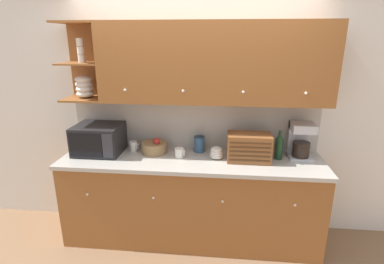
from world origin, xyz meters
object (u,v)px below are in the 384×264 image
mug_blue_second (134,146)px  mug (180,153)px  bowl_stack_on_counter (216,153)px  bread_box (249,147)px  coffee_maker (301,140)px  fruit_basket (154,147)px  microwave (99,139)px  storage_canister (199,144)px  wine_bottle (279,146)px

mug_blue_second → mug: 0.53m
bowl_stack_on_counter → bread_box: size_ratio=0.34×
mug_blue_second → coffee_maker: (1.73, -0.01, 0.13)m
mug → bowl_stack_on_counter: (0.38, 0.02, 0.01)m
fruit_basket → bowl_stack_on_counter: size_ratio=1.86×
microwave → coffee_maker: (2.09, 0.07, 0.03)m
microwave → mug: (0.87, -0.05, -0.10)m
mug_blue_second → mug: (0.51, -0.12, -0.01)m
mug → bread_box: size_ratio=0.24×
storage_canister → coffee_maker: coffee_maker is taller
mug_blue_second → bread_box: (1.21, -0.13, 0.08)m
mug → bowl_stack_on_counter: bowl_stack_on_counter is taller
mug → wine_bottle: size_ratio=0.34×
bread_box → fruit_basket: bearing=173.3°
fruit_basket → mug_blue_second: bearing=175.6°
bread_box → storage_canister: bearing=159.3°
mug_blue_second → wine_bottle: wine_bottle is taller
mug → bread_box: (0.69, -0.01, 0.09)m
wine_bottle → mug_blue_second: bearing=177.7°
mug_blue_second → wine_bottle: (1.51, -0.06, 0.08)m
bread_box → coffee_maker: size_ratio=1.15×
bowl_stack_on_counter → bread_box: (0.32, -0.03, 0.08)m
fruit_basket → bowl_stack_on_counter: bearing=-7.4°
mug → bowl_stack_on_counter: 0.38m
microwave → mug: 0.87m
storage_canister → bowl_stack_on_counter: size_ratio=1.19×
mug → microwave: bearing=176.6°
bread_box → coffee_maker: coffee_maker is taller
wine_bottle → bread_box: bearing=-166.5°
fruit_basket → coffee_maker: (1.50, 0.01, 0.12)m
fruit_basket → wine_bottle: wine_bottle is taller
mug → bowl_stack_on_counter: size_ratio=0.71×
mug → coffee_maker: coffee_maker is taller
microwave → wine_bottle: size_ratio=1.62×
storage_canister → bowl_stack_on_counter: storage_canister is taller
storage_canister → bread_box: bearing=-20.7°
fruit_basket → coffee_maker: size_ratio=0.72×
mug → storage_canister: storage_canister is taller
microwave → coffee_maker: 2.09m
fruit_basket → bread_box: 0.99m
coffee_maker → storage_canister: bearing=176.5°
mug → storage_canister: size_ratio=0.60×
storage_canister → mug_blue_second: bearing=-175.3°
bowl_stack_on_counter → coffee_maker: 0.86m
microwave → fruit_basket: size_ratio=1.80×
coffee_maker → bowl_stack_on_counter: bearing=-173.3°
mug_blue_second → storage_canister: size_ratio=0.64×
storage_canister → wine_bottle: wine_bottle is taller
microwave → wine_bottle: 1.87m
mug → bread_box: bread_box is taller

